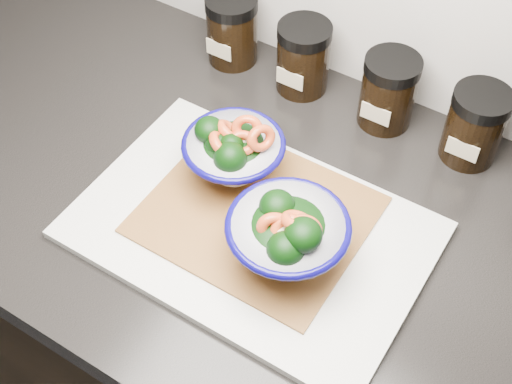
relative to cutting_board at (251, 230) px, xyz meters
The scene contains 9 objects.
countertop 0.09m from the cutting_board, 29.88° to the left, with size 3.50×0.60×0.04m, color black.
cutting_board is the anchor object (origin of this frame).
bamboo_mat 0.02m from the cutting_board, 105.30° to the left, with size 0.28×0.24×0.00m, color #A16930.
bowl_left 0.11m from the cutting_board, 137.79° to the left, with size 0.14×0.14×0.11m.
bowl_right 0.09m from the cutting_board, 17.12° to the right, with size 0.15×0.15×0.11m.
spice_jar_a 0.36m from the cutting_board, 127.22° to the left, with size 0.08×0.08×0.11m.
spice_jar_b 0.30m from the cutting_board, 107.12° to the left, with size 0.08×0.08×0.11m.
spice_jar_c 0.29m from the cutting_board, 79.25° to the left, with size 0.08×0.08×0.11m.
spice_jar_d 0.34m from the cutting_board, 56.92° to the left, with size 0.08×0.08×0.11m.
Camera 1 is at (0.22, 0.94, 1.65)m, focal length 50.00 mm.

